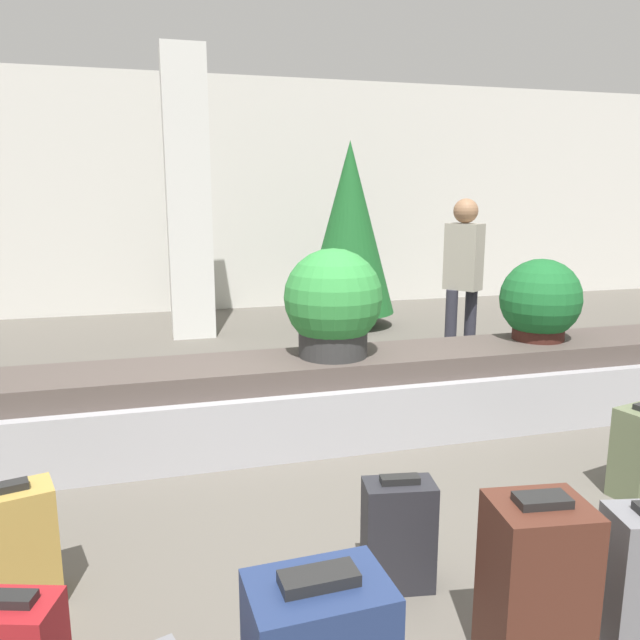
# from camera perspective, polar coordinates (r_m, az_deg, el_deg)

# --- Properties ---
(ground_plane) EXTENTS (18.00, 18.00, 0.00)m
(ground_plane) POSITION_cam_1_polar(r_m,az_deg,el_deg) (3.20, 7.00, -19.56)
(ground_plane) COLOR #59544C
(back_wall) EXTENTS (18.00, 0.06, 3.20)m
(back_wall) POSITION_cam_1_polar(r_m,az_deg,el_deg) (8.95, -8.69, 11.19)
(back_wall) COLOR beige
(back_wall) RESTS_ON ground_plane
(carousel) EXTENTS (7.82, 0.75, 0.57)m
(carousel) POSITION_cam_1_polar(r_m,az_deg,el_deg) (4.27, -0.00, -7.23)
(carousel) COLOR #9E9EA3
(carousel) RESTS_ON ground_plane
(pillar) EXTENTS (0.48, 0.48, 3.20)m
(pillar) POSITION_cam_1_polar(r_m,az_deg,el_deg) (7.32, -11.98, 10.99)
(pillar) COLOR silver
(pillar) RESTS_ON ground_plane
(suitcase_0) EXTENTS (0.42, 0.28, 0.53)m
(suitcase_0) POSITION_cam_1_polar(r_m,az_deg,el_deg) (2.92, -26.77, -18.26)
(suitcase_0) COLOR #A3843D
(suitcase_0) RESTS_ON ground_plane
(suitcase_5) EXTENTS (0.32, 0.21, 0.50)m
(suitcase_5) POSITION_cam_1_polar(r_m,az_deg,el_deg) (2.79, 7.17, -18.87)
(suitcase_5) COLOR #232328
(suitcase_5) RESTS_ON ground_plane
(suitcase_6) EXTENTS (0.35, 0.31, 0.68)m
(suitcase_6) POSITION_cam_1_polar(r_m,az_deg,el_deg) (2.42, 19.07, -22.36)
(suitcase_6) COLOR #472319
(suitcase_6) RESTS_ON ground_plane
(potted_plant_0) EXTENTS (0.66, 0.66, 0.72)m
(potted_plant_0) POSITION_cam_1_polar(r_m,az_deg,el_deg) (4.13, 1.21, 1.49)
(potted_plant_0) COLOR #2D2D2D
(potted_plant_0) RESTS_ON carousel
(potted_plant_2) EXTENTS (0.59, 0.59, 0.60)m
(potted_plant_2) POSITION_cam_1_polar(r_m,az_deg,el_deg) (4.89, 19.50, 1.60)
(potted_plant_2) COLOR #381914
(potted_plant_2) RESTS_ON carousel
(traveler_0) EXTENTS (0.33, 0.37, 1.59)m
(traveler_0) POSITION_cam_1_polar(r_m,az_deg,el_deg) (5.90, 12.95, 4.44)
(traveler_0) COLOR #282833
(traveler_0) RESTS_ON ground_plane
(decorated_tree) EXTENTS (1.12, 1.12, 2.26)m
(decorated_tree) POSITION_cam_1_polar(r_m,az_deg,el_deg) (7.69, 2.71, 8.39)
(decorated_tree) COLOR #4C331E
(decorated_tree) RESTS_ON ground_plane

